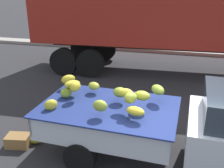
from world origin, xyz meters
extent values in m
plane|color=#28282B|center=(0.00, 0.00, 0.00)|extent=(220.00, 220.00, 0.00)
cube|color=gray|center=(0.00, 9.38, 0.08)|extent=(80.00, 0.80, 0.16)
cube|color=silver|center=(-1.21, 0.21, 0.58)|extent=(2.80, 1.85, 0.08)
cube|color=silver|center=(-1.18, 1.06, 0.84)|extent=(2.74, 0.15, 0.44)
cube|color=silver|center=(-1.24, -0.64, 0.84)|extent=(2.74, 0.15, 0.44)
cube|color=silver|center=(0.13, 0.16, 0.84)|extent=(0.11, 1.75, 0.44)
cube|color=silver|center=(-2.56, 0.26, 0.84)|extent=(0.11, 1.75, 0.44)
cube|color=#B21914|center=(-1.18, 1.09, 0.80)|extent=(2.63, 0.11, 0.07)
cube|color=navy|center=(-1.21, 0.21, 1.07)|extent=(2.93, 1.97, 0.03)
ellipsoid|color=gold|center=(-0.84, 0.14, 1.46)|extent=(0.30, 0.20, 0.18)
ellipsoid|color=gold|center=(-2.00, 0.34, 1.40)|extent=(0.27, 0.33, 0.22)
ellipsoid|color=#90A32F|center=(-1.25, -0.28, 1.32)|extent=(0.29, 0.22, 0.23)
ellipsoid|color=gold|center=(-2.32, -0.21, 1.18)|extent=(0.32, 0.34, 0.22)
ellipsoid|color=gold|center=(-2.43, 0.95, 1.30)|extent=(0.39, 0.40, 0.22)
ellipsoid|color=olive|center=(-1.03, 0.47, 1.31)|extent=(0.32, 0.28, 0.21)
ellipsoid|color=#98AA32|center=(-0.71, 0.00, 1.43)|extent=(0.33, 0.35, 0.21)
ellipsoid|color=gold|center=(-2.16, 0.56, 1.35)|extent=(0.43, 0.44, 0.17)
ellipsoid|color=gold|center=(-0.57, -0.24, 1.27)|extent=(0.40, 0.30, 0.17)
ellipsoid|color=#ABB332|center=(-1.73, 0.81, 1.26)|extent=(0.35, 0.32, 0.18)
ellipsoid|color=olive|center=(-2.25, 0.41, 1.19)|extent=(0.27, 0.29, 0.21)
ellipsoid|color=#9FA52B|center=(-0.52, 0.23, 1.39)|extent=(0.38, 0.31, 0.19)
ellipsoid|color=#8BA230|center=(-0.25, 0.68, 1.37)|extent=(0.40, 0.43, 0.20)
cylinder|color=black|center=(-1.51, 1.07, 0.32)|extent=(0.65, 0.22, 0.64)
cylinder|color=black|center=(-1.57, -0.62, 0.32)|extent=(0.65, 0.22, 0.64)
cube|color=maroon|center=(0.33, 6.10, 2.60)|extent=(12.12, 3.16, 2.70)
cube|color=black|center=(0.33, 6.10, 1.10)|extent=(11.05, 1.01, 0.30)
cylinder|color=black|center=(-3.33, 7.10, 0.54)|extent=(1.09, 0.36, 1.08)
cylinder|color=black|center=(-3.20, 4.70, 0.54)|extent=(1.09, 0.36, 1.08)
cylinder|color=black|center=(-4.41, 7.04, 0.54)|extent=(1.09, 0.36, 1.08)
cylinder|color=black|center=(-4.28, 4.64, 0.54)|extent=(1.09, 0.36, 1.08)
ellipsoid|color=gold|center=(-2.96, 0.03, 0.10)|extent=(0.39, 0.26, 0.21)
cube|color=olive|center=(-3.25, -0.17, 0.13)|extent=(0.58, 0.45, 0.27)
camera|label=1|loc=(0.15, -4.64, 3.56)|focal=42.88mm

